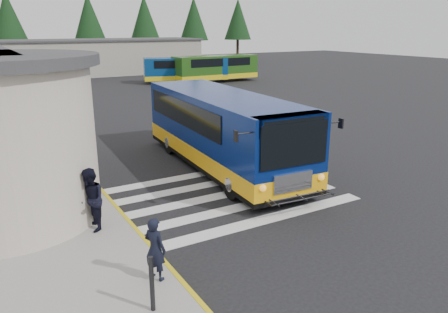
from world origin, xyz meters
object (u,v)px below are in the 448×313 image
pedestrian_a (155,249)px  bollard (152,284)px  far_bus_b (215,67)px  pedestrian_b (91,200)px  transit_bus (223,133)px  far_bus_a (186,69)px

pedestrian_a → bollard: bearing=124.7°
pedestrian_a → far_bus_b: bearing=-61.5°
bollard → pedestrian_b: bearing=91.5°
pedestrian_a → pedestrian_b: size_ratio=0.83×
far_bus_b → pedestrian_a: bearing=147.5°
pedestrian_b → far_bus_b: (20.44, 29.34, 0.48)m
pedestrian_a → bollard: (-0.49, -1.05, -0.15)m
transit_bus → far_bus_a: transit_bus is taller
transit_bus → pedestrian_a: size_ratio=7.35×
far_bus_a → far_bus_b: (3.02, -0.99, 0.09)m
pedestrian_a → pedestrian_b: pedestrian_b is taller
transit_bus → pedestrian_b: (-6.29, -3.52, -0.42)m
pedestrian_a → far_bus_b: 38.15m
pedestrian_a → bollard: size_ratio=1.25×
bollard → far_bus_b: 39.30m
transit_bus → bollard: transit_bus is taller
pedestrian_b → pedestrian_a: bearing=7.2°
pedestrian_b → bollard: size_ratio=1.50×
far_bus_a → far_bus_b: size_ratio=0.97×
far_bus_b → transit_bus: bearing=150.1°
transit_bus → far_bus_a: (11.13, 26.81, -0.03)m
pedestrian_b → far_bus_b: size_ratio=0.20×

